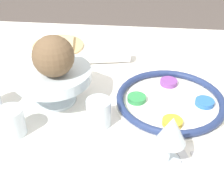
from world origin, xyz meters
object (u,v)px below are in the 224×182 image
at_px(coconut, 53,56).
at_px(cup_far, 12,122).
at_px(bread_plate, 58,45).
at_px(orange_fruit, 52,56).
at_px(napkin_roll, 106,56).
at_px(cup_mid, 99,112).
at_px(seder_plate, 170,101).
at_px(fruit_stand, 53,77).
at_px(wine_glass, 172,132).

height_order(coconut, cup_far, coconut).
relative_size(coconut, bread_plate, 0.57).
xyz_separation_m(orange_fruit, coconut, (-0.01, 0.03, 0.02)).
xyz_separation_m(napkin_roll, cup_mid, (-0.02, 0.33, 0.01)).
xyz_separation_m(seder_plate, bread_plate, (0.40, -0.33, -0.01)).
height_order(coconut, napkin_roll, coconut).
bearing_deg(fruit_stand, coconut, 125.49).
bearing_deg(wine_glass, cup_mid, -33.96).
distance_m(seder_plate, cup_far, 0.43).
bearing_deg(napkin_roll, cup_mid, 93.64).
height_order(fruit_stand, cup_mid, fruit_stand).
bearing_deg(fruit_stand, wine_glass, 146.28).
height_order(seder_plate, fruit_stand, fruit_stand).
distance_m(cup_mid, cup_far, 0.21).
relative_size(wine_glass, cup_far, 1.73).
relative_size(seder_plate, fruit_stand, 1.41).
relative_size(wine_glass, coconut, 1.18).
height_order(seder_plate, orange_fruit, orange_fruit).
bearing_deg(coconut, orange_fruit, -65.72).
height_order(napkin_roll, cup_far, cup_far).
height_order(wine_glass, coconut, coconut).
relative_size(wine_glass, cup_mid, 1.73).
distance_m(seder_plate, wine_glass, 0.23).
xyz_separation_m(orange_fruit, cup_far, (0.07, 0.16, -0.10)).
bearing_deg(napkin_roll, orange_fruit, 63.02).
distance_m(seder_plate, cup_mid, 0.21).
bearing_deg(napkin_roll, wine_glass, 113.51).
relative_size(bread_plate, cup_mid, 2.61).
distance_m(napkin_roll, cup_far, 0.43).
xyz_separation_m(wine_glass, cup_far, (0.38, -0.06, -0.05)).
relative_size(wine_glass, napkin_roll, 0.75).
bearing_deg(seder_plate, cup_far, 21.60).
distance_m(orange_fruit, cup_mid, 0.20).
distance_m(orange_fruit, bread_plate, 0.36).
relative_size(seder_plate, orange_fruit, 3.93).
bearing_deg(cup_mid, bread_plate, -63.29).
xyz_separation_m(seder_plate, fruit_stand, (0.33, 0.01, 0.06)).
distance_m(orange_fruit, napkin_roll, 0.28).
distance_m(napkin_roll, cup_mid, 0.33).
bearing_deg(wine_glass, seder_plate, -94.30).
relative_size(coconut, napkin_roll, 0.64).
distance_m(wine_glass, coconut, 0.36).
bearing_deg(coconut, napkin_roll, -111.79).
xyz_separation_m(coconut, cup_far, (0.08, 0.13, -0.12)).
bearing_deg(fruit_stand, seder_plate, -178.81).
bearing_deg(orange_fruit, bread_plate, -76.59).
distance_m(wine_glass, bread_plate, 0.67).
distance_m(wine_glass, orange_fruit, 0.38).
relative_size(fruit_stand, bread_plate, 1.11).
xyz_separation_m(seder_plate, napkin_roll, (0.21, -0.23, 0.01)).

